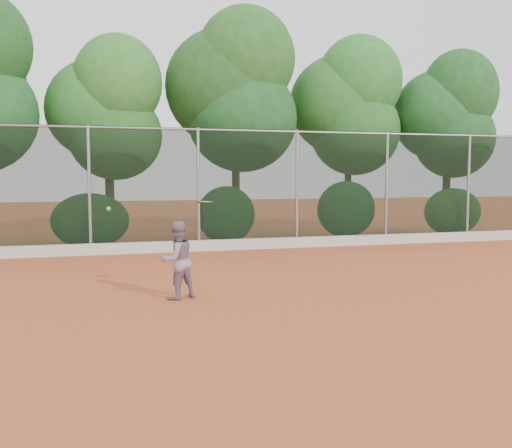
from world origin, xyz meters
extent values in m
plane|color=#B15129|center=(0.00, 0.00, 0.00)|extent=(80.00, 80.00, 0.00)
cube|color=beige|center=(0.00, 6.82, 0.15)|extent=(24.00, 0.20, 0.30)
imported|color=gray|center=(-1.53, 0.66, 0.68)|extent=(0.82, 0.75, 1.36)
cube|color=black|center=(0.00, 7.00, 1.75)|extent=(24.00, 0.01, 3.50)
cylinder|color=gray|center=(0.00, 7.00, 3.45)|extent=(24.00, 0.06, 0.06)
cylinder|color=gray|center=(-3.00, 7.00, 1.75)|extent=(0.09, 0.09, 3.50)
cylinder|color=gray|center=(0.00, 7.00, 1.75)|extent=(0.09, 0.09, 3.50)
cylinder|color=gray|center=(3.00, 7.00, 1.75)|extent=(0.09, 0.09, 3.50)
cylinder|color=gray|center=(6.00, 7.00, 1.75)|extent=(0.09, 0.09, 3.50)
cylinder|color=gray|center=(9.00, 7.00, 1.75)|extent=(0.09, 0.09, 3.50)
cylinder|color=#472C1B|center=(-2.40, 9.30, 1.20)|extent=(0.28, 0.28, 2.40)
ellipsoid|color=#21521C|center=(-2.20, 9.20, 3.40)|extent=(2.90, 2.40, 2.80)
ellipsoid|color=#226121|center=(-2.70, 9.50, 4.20)|extent=(3.20, 2.70, 3.10)
ellipsoid|color=#276221|center=(-2.10, 9.00, 5.00)|extent=(2.70, 2.30, 2.90)
cylinder|color=#422F19|center=(1.60, 9.00, 1.50)|extent=(0.26, 0.26, 3.00)
ellipsoid|color=#256327|center=(1.80, 8.90, 4.00)|extent=(3.60, 3.00, 3.50)
ellipsoid|color=#2B5F24|center=(1.30, 9.20, 5.00)|extent=(3.90, 3.20, 3.80)
ellipsoid|color=#35732B|center=(1.90, 8.80, 5.90)|extent=(3.20, 2.70, 3.30)
cylinder|color=#422E19|center=(5.70, 9.20, 1.35)|extent=(0.24, 0.24, 2.70)
ellipsoid|color=#1E521C|center=(5.90, 9.10, 3.70)|extent=(3.20, 2.70, 3.10)
ellipsoid|color=#20561D|center=(5.40, 9.40, 4.60)|extent=(3.50, 2.90, 3.40)
ellipsoid|color=#216122|center=(6.00, 9.00, 5.40)|extent=(3.00, 2.50, 3.10)
cylinder|color=#43301A|center=(9.40, 8.80, 1.25)|extent=(0.28, 0.28, 2.50)
ellipsoid|color=#246027|center=(9.60, 8.70, 3.50)|extent=(3.00, 2.50, 2.90)
ellipsoid|color=#28692A|center=(9.10, 9.00, 4.30)|extent=(3.30, 2.80, 3.20)
ellipsoid|color=#256225|center=(9.70, 8.60, 5.10)|extent=(2.80, 2.40, 3.00)
ellipsoid|color=#2A6225|center=(-3.00, 7.80, 0.85)|extent=(2.20, 1.16, 1.60)
ellipsoid|color=#296225|center=(1.00, 7.80, 0.95)|extent=(1.80, 1.04, 1.76)
ellipsoid|color=#286B29|center=(5.00, 7.80, 1.05)|extent=(2.00, 1.10, 1.84)
ellipsoid|color=#3A752C|center=(9.00, 7.80, 0.90)|extent=(2.16, 1.12, 1.64)
cylinder|color=black|center=(-1.05, 0.58, 1.34)|extent=(0.04, 0.05, 0.31)
torus|color=black|center=(-1.05, 0.52, 1.69)|extent=(0.33, 0.33, 0.04)
cylinder|color=#B9DD41|center=(-1.05, 0.52, 1.69)|extent=(0.28, 0.28, 0.01)
sphere|color=#B3DB31|center=(-2.65, 1.17, 1.57)|extent=(0.07, 0.07, 0.07)
camera|label=1|loc=(-2.90, -9.16, 2.16)|focal=40.00mm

